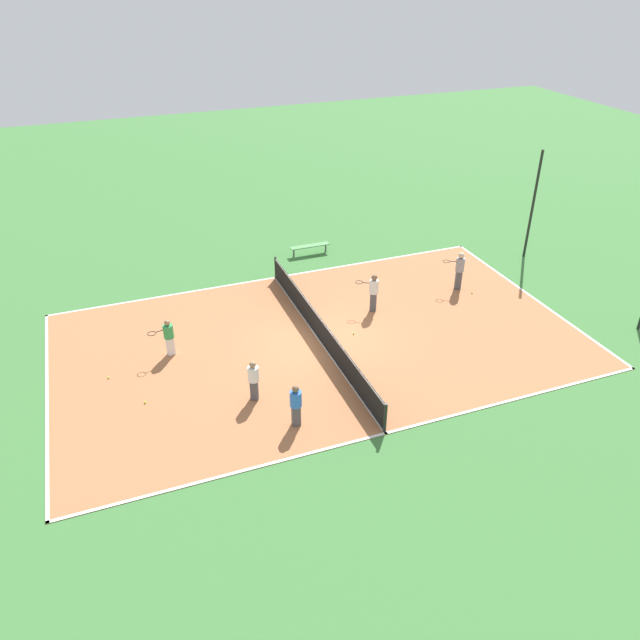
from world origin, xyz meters
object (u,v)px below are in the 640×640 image
(tennis_ball_midcourt, at_px, (472,293))
(player_far_white, at_px, (373,290))
(player_baseline_gray, at_px, (460,268))
(tennis_ball_left_sideline, at_px, (354,333))
(tennis_ball_far_baseline, at_px, (109,378))
(player_near_blue, at_px, (296,403))
(bench, at_px, (310,247))
(player_far_green, at_px, (169,335))
(fence_post_back_left, at_px, (533,205))
(player_near_white, at_px, (254,378))
(tennis_net, at_px, (320,328))
(tennis_ball_near_net, at_px, (145,402))

(tennis_ball_midcourt, bearing_deg, player_far_white, -92.23)
(player_baseline_gray, distance_m, tennis_ball_left_sideline, 6.00)
(player_baseline_gray, height_order, tennis_ball_midcourt, player_baseline_gray)
(tennis_ball_left_sideline, bearing_deg, tennis_ball_far_baseline, -92.27)
(player_near_blue, bearing_deg, bench, 71.32)
(bench, xyz_separation_m, player_near_blue, (11.66, -4.70, 0.45))
(player_far_white, bearing_deg, player_near_blue, 78.39)
(player_baseline_gray, bearing_deg, player_near_blue, 53.65)
(player_far_green, relative_size, fence_post_back_left, 0.28)
(tennis_ball_midcourt, bearing_deg, player_near_blue, -60.99)
(player_near_white, bearing_deg, tennis_ball_left_sideline, -129.57)
(tennis_ball_left_sideline, bearing_deg, player_near_blue, -41.76)
(player_far_green, bearing_deg, fence_post_back_left, 173.71)
(player_near_white, bearing_deg, fence_post_back_left, -135.95)
(tennis_net, xyz_separation_m, fence_post_back_left, (-3.57, 11.78, 2.00))
(player_near_blue, relative_size, tennis_ball_left_sideline, 21.46)
(bench, bearing_deg, player_near_blue, -111.93)
(player_near_blue, distance_m, tennis_ball_midcourt, 11.18)
(tennis_net, height_order, player_baseline_gray, player_baseline_gray)
(player_near_white, relative_size, player_far_green, 1.01)
(bench, relative_size, player_far_white, 1.20)
(player_near_blue, distance_m, player_far_green, 6.05)
(player_near_white, distance_m, tennis_ball_near_net, 3.60)
(player_near_white, xyz_separation_m, tennis_ball_near_net, (-1.02, -3.36, -0.78))
(player_near_white, height_order, tennis_ball_midcourt, player_near_white)
(player_near_blue, xyz_separation_m, player_far_white, (-5.59, 5.18, 0.10))
(player_far_green, distance_m, tennis_ball_near_net, 2.95)
(player_near_blue, distance_m, tennis_ball_left_sideline, 5.67)
(tennis_ball_left_sideline, xyz_separation_m, tennis_ball_far_baseline, (-0.35, -8.93, 0.00))
(player_far_white, bearing_deg, tennis_ball_far_baseline, 36.98)
(tennis_ball_far_baseline, relative_size, fence_post_back_left, 0.01)
(player_far_white, bearing_deg, tennis_ball_near_net, 48.25)
(bench, distance_m, tennis_ball_midcourt, 8.05)
(tennis_ball_near_net, distance_m, fence_post_back_left, 19.23)
(player_far_white, relative_size, fence_post_back_left, 0.32)
(player_near_white, bearing_deg, player_baseline_gray, -135.25)
(tennis_ball_near_net, bearing_deg, player_far_white, 107.02)
(player_baseline_gray, relative_size, player_far_white, 1.06)
(player_far_green, xyz_separation_m, fence_post_back_left, (-2.54, 17.13, 1.72))
(bench, relative_size, tennis_ball_midcourt, 28.37)
(player_far_white, xyz_separation_m, player_far_green, (0.31, -8.14, -0.11))
(player_near_blue, height_order, tennis_ball_far_baseline, player_near_blue)
(bench, distance_m, player_baseline_gray, 7.37)
(bench, height_order, tennis_ball_near_net, bench)
(tennis_ball_near_net, xyz_separation_m, tennis_ball_far_baseline, (-1.83, -0.99, 0.00))
(player_baseline_gray, height_order, tennis_ball_far_baseline, player_baseline_gray)
(tennis_ball_left_sideline, bearing_deg, tennis_ball_near_net, -79.49)
(bench, relative_size, player_near_white, 1.33)
(player_near_blue, distance_m, player_far_white, 7.62)
(bench, distance_m, tennis_ball_left_sideline, 7.54)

